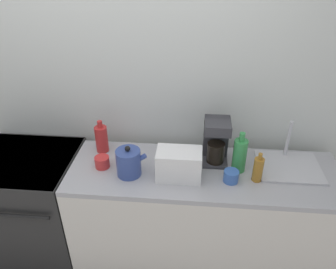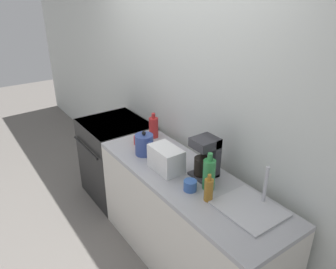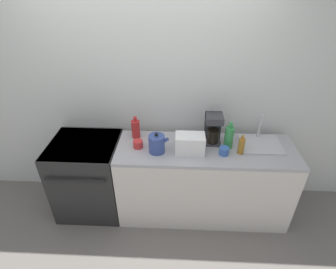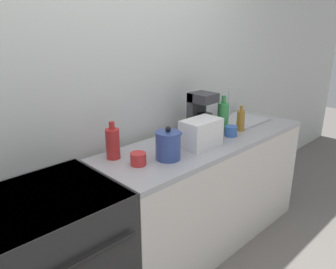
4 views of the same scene
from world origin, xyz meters
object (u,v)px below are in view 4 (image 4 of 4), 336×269
object	(u,v)px
coffee_maker	(201,112)
toaster	(201,133)
cup_red	(138,159)
stove	(53,266)
bottle_red	(113,143)
kettle	(168,145)
bottle_green	(223,116)
bottle_amber	(241,120)
cup_blue	(231,131)

from	to	relation	value
coffee_maker	toaster	bearing A→B (deg)	-138.81
coffee_maker	cup_red	size ratio (longest dim) A/B	3.24
stove	bottle_red	bearing A→B (deg)	16.10
bottle_red	coffee_maker	bearing A→B (deg)	-2.95
kettle	bottle_green	xyz separation A→B (m)	(0.71, 0.11, 0.03)
stove	bottle_red	size ratio (longest dim) A/B	3.66
bottle_red	bottle_amber	bearing A→B (deg)	-12.83
stove	cup_blue	distance (m)	1.51
bottle_red	bottle_green	bearing A→B (deg)	-8.68
coffee_maker	cup_blue	xyz separation A→B (m)	(0.09, -0.23, -0.13)
bottle_amber	bottle_red	world-z (taller)	bottle_red
stove	cup_blue	xyz separation A→B (m)	(1.43, -0.11, 0.47)
cup_blue	cup_red	world-z (taller)	same
toaster	bottle_green	world-z (taller)	bottle_green
kettle	bottle_red	size ratio (longest dim) A/B	0.89
bottle_red	toaster	bearing A→B (deg)	-23.75
bottle_amber	cup_blue	xyz separation A→B (m)	(-0.16, -0.03, -0.05)
cup_blue	cup_red	size ratio (longest dim) A/B	0.98
coffee_maker	cup_blue	distance (m)	0.28
toaster	bottle_red	distance (m)	0.62
toaster	cup_red	distance (m)	0.52
kettle	toaster	distance (m)	0.32
toaster	coffee_maker	size ratio (longest dim) A/B	0.90
bottle_green	bottle_red	world-z (taller)	bottle_green
stove	cup_red	xyz separation A→B (m)	(0.58, -0.04, 0.47)
coffee_maker	cup_blue	bearing A→B (deg)	-67.53
toaster	bottle_red	bearing A→B (deg)	156.25
stove	toaster	size ratio (longest dim) A/B	3.13
stove	bottle_green	size ratio (longest dim) A/B	3.11
kettle	bottle_amber	bearing A→B (deg)	0.74
kettle	bottle_red	world-z (taller)	bottle_red
cup_blue	toaster	bearing A→B (deg)	176.70
toaster	bottle_green	distance (m)	0.40
stove	coffee_maker	bearing A→B (deg)	4.84
stove	bottle_amber	xyz separation A→B (m)	(1.60, -0.09, 0.52)
bottle_red	cup_red	size ratio (longest dim) A/B	2.49
bottle_amber	toaster	bearing A→B (deg)	-179.16
stove	bottle_green	world-z (taller)	bottle_green
bottle_amber	cup_blue	world-z (taller)	bottle_amber
bottle_amber	bottle_red	size ratio (longest dim) A/B	0.84
toaster	bottle_amber	xyz separation A→B (m)	(0.50, 0.01, -0.01)
stove	cup_blue	size ratio (longest dim) A/B	9.29
coffee_maker	cup_red	xyz separation A→B (m)	(-0.76, -0.15, -0.13)
cup_red	cup_blue	bearing A→B (deg)	-5.15
cup_red	stove	bearing A→B (deg)	176.38
coffee_maker	cup_red	bearing A→B (deg)	-168.74
coffee_maker	bottle_amber	xyz separation A→B (m)	(0.26, -0.20, -0.08)
cup_red	bottle_green	bearing A→B (deg)	2.92
kettle	bottle_green	distance (m)	0.72
stove	bottle_amber	distance (m)	1.68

